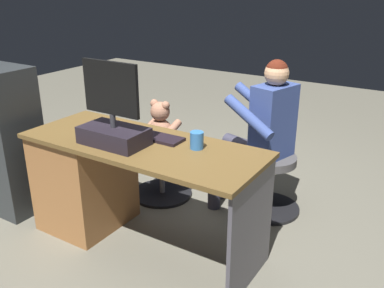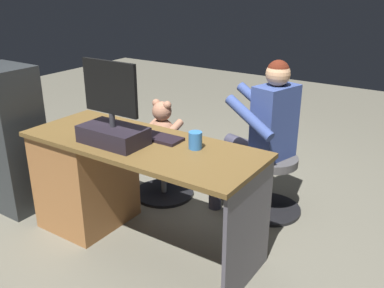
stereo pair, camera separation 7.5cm
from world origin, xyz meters
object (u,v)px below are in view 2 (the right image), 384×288
monitor (113,124)px  keyboard (152,136)px  desk (97,175)px  computer_mouse (119,125)px  tv_remote (93,129)px  person (261,127)px  cup (195,140)px  teddy_bear (163,125)px  office_chair_teddy (163,166)px  visitor_chair (270,181)px

monitor → keyboard: 0.28m
desk → computer_mouse: 0.40m
tv_remote → person: bearing=-150.4°
monitor → cup: monitor is taller
keyboard → teddy_bear: teddy_bear is taller
cup → tv_remote: bearing=7.7°
computer_mouse → person: size_ratio=0.08×
keyboard → computer_mouse: size_ratio=4.38×
monitor → person: (-0.56, -0.95, -0.19)m
tv_remote → office_chair_teddy: 0.81m
keyboard → desk: bearing=14.0°
cup → visitor_chair: (-0.18, -0.77, -0.54)m
cup → tv_remote: (0.76, 0.10, -0.04)m
monitor → office_chair_teddy: monitor is taller
keyboard → visitor_chair: 1.05m
computer_mouse → visitor_chair: (-0.83, -0.75, -0.51)m
computer_mouse → visitor_chair: size_ratio=0.19×
monitor → visitor_chair: bearing=-123.8°
person → computer_mouse: bearing=44.3°
computer_mouse → person: 1.04m
keyboard → office_chair_teddy: size_ratio=0.85×
visitor_chair → teddy_bear: bearing=15.1°
keyboard → computer_mouse: 0.31m
computer_mouse → desk: bearing=47.0°
cup → office_chair_teddy: cup is taller
desk → computer_mouse: size_ratio=16.64×
office_chair_teddy → visitor_chair: (-0.84, -0.24, -0.00)m
computer_mouse → person: person is taller
visitor_chair → person: size_ratio=0.43×
desk → monitor: size_ratio=3.10×
keyboard → cup: bearing=178.9°
monitor → computer_mouse: (0.17, -0.23, -0.11)m
office_chair_teddy → tv_remote: bearing=81.1°
cup → teddy_bear: size_ratio=0.29×
teddy_bear → person: person is taller
cup → person: size_ratio=0.09×
tv_remote → visitor_chair: tv_remote is taller
office_chair_teddy → visitor_chair: same height
monitor → office_chair_teddy: 0.98m
teddy_bear → office_chair_teddy: bearing=90.0°
computer_mouse → office_chair_teddy: 0.71m
monitor → computer_mouse: bearing=-53.2°
computer_mouse → office_chair_teddy: (0.01, -0.51, -0.50)m
desk → computer_mouse: bearing=-133.0°
desk → monitor: (-0.29, 0.11, 0.47)m
cup → desk: bearing=7.5°
teddy_bear → person: 0.78m
keyboard → teddy_bear: bearing=-58.9°
keyboard → person: bearing=-119.9°
keyboard → person: (-0.43, -0.74, -0.07)m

